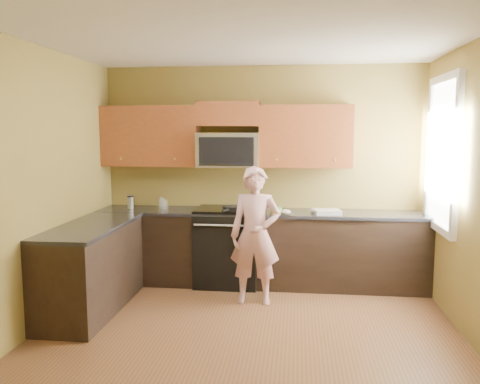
# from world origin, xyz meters

# --- Properties ---
(floor) EXTENTS (4.00, 4.00, 0.00)m
(floor) POSITION_xyz_m (0.00, 0.00, 0.00)
(floor) COLOR brown
(floor) RESTS_ON ground
(ceiling) EXTENTS (4.00, 4.00, 0.00)m
(ceiling) POSITION_xyz_m (0.00, 0.00, 2.70)
(ceiling) COLOR white
(ceiling) RESTS_ON ground
(wall_back) EXTENTS (4.00, 0.00, 4.00)m
(wall_back) POSITION_xyz_m (0.00, 2.00, 1.35)
(wall_back) COLOR brown
(wall_back) RESTS_ON ground
(wall_front) EXTENTS (4.00, 0.00, 4.00)m
(wall_front) POSITION_xyz_m (0.00, -2.00, 1.35)
(wall_front) COLOR brown
(wall_front) RESTS_ON ground
(wall_left) EXTENTS (0.00, 4.00, 4.00)m
(wall_left) POSITION_xyz_m (-2.00, 0.00, 1.35)
(wall_left) COLOR brown
(wall_left) RESTS_ON ground
(cabinet_back_run) EXTENTS (4.00, 0.60, 0.88)m
(cabinet_back_run) POSITION_xyz_m (0.00, 1.70, 0.44)
(cabinet_back_run) COLOR black
(cabinet_back_run) RESTS_ON floor
(cabinet_left_run) EXTENTS (0.60, 1.60, 0.88)m
(cabinet_left_run) POSITION_xyz_m (-1.70, 0.60, 0.44)
(cabinet_left_run) COLOR black
(cabinet_left_run) RESTS_ON floor
(countertop_back) EXTENTS (4.00, 0.62, 0.04)m
(countertop_back) POSITION_xyz_m (0.00, 1.69, 0.90)
(countertop_back) COLOR black
(countertop_back) RESTS_ON cabinet_back_run
(countertop_left) EXTENTS (0.62, 1.60, 0.04)m
(countertop_left) POSITION_xyz_m (-1.69, 0.60, 0.90)
(countertop_left) COLOR black
(countertop_left) RESTS_ON cabinet_left_run
(stove) EXTENTS (0.76, 0.65, 0.95)m
(stove) POSITION_xyz_m (-0.40, 1.68, 0.47)
(stove) COLOR black
(stove) RESTS_ON floor
(microwave) EXTENTS (0.76, 0.40, 0.42)m
(microwave) POSITION_xyz_m (-0.40, 1.80, 1.45)
(microwave) COLOR silver
(microwave) RESTS_ON wall_back
(upper_cab_left) EXTENTS (1.22, 0.33, 0.75)m
(upper_cab_left) POSITION_xyz_m (-1.39, 1.83, 1.45)
(upper_cab_left) COLOR brown
(upper_cab_left) RESTS_ON wall_back
(upper_cab_right) EXTENTS (1.12, 0.33, 0.75)m
(upper_cab_right) POSITION_xyz_m (0.54, 1.83, 1.45)
(upper_cab_right) COLOR brown
(upper_cab_right) RESTS_ON wall_back
(upper_cab_over_mw) EXTENTS (0.76, 0.33, 0.30)m
(upper_cab_over_mw) POSITION_xyz_m (-0.40, 1.83, 2.10)
(upper_cab_over_mw) COLOR brown
(upper_cab_over_mw) RESTS_ON wall_back
(window) EXTENTS (0.06, 1.06, 1.66)m
(window) POSITION_xyz_m (1.98, 1.20, 1.65)
(window) COLOR white
(window) RESTS_ON wall_right
(woman) EXTENTS (0.55, 0.36, 1.51)m
(woman) POSITION_xyz_m (-0.00, 1.04, 0.76)
(woman) COLOR #D76B7A
(woman) RESTS_ON floor
(frying_pan) EXTENTS (0.37, 0.50, 0.06)m
(frying_pan) POSITION_xyz_m (-0.31, 1.51, 0.95)
(frying_pan) COLOR black
(frying_pan) RESTS_ON stove
(butter_tub) EXTENTS (0.16, 0.16, 0.10)m
(butter_tub) POSITION_xyz_m (0.20, 1.50, 0.92)
(butter_tub) COLOR yellow
(butter_tub) RESTS_ON countertop_back
(toast_slice) EXTENTS (0.14, 0.14, 0.01)m
(toast_slice) POSITION_xyz_m (0.31, 1.65, 0.93)
(toast_slice) COLOR #B27F47
(toast_slice) RESTS_ON countertop_back
(napkin_a) EXTENTS (0.12, 0.13, 0.06)m
(napkin_a) POSITION_xyz_m (0.32, 1.48, 0.95)
(napkin_a) COLOR silver
(napkin_a) RESTS_ON countertop_back
(napkin_b) EXTENTS (0.15, 0.16, 0.07)m
(napkin_b) POSITION_xyz_m (0.67, 1.61, 0.95)
(napkin_b) COLOR silver
(napkin_b) RESTS_ON countertop_back
(dish_towel) EXTENTS (0.34, 0.29, 0.05)m
(dish_towel) POSITION_xyz_m (0.80, 1.57, 0.95)
(dish_towel) COLOR silver
(dish_towel) RESTS_ON countertop_back
(travel_mug) EXTENTS (0.09, 0.09, 0.17)m
(travel_mug) POSITION_xyz_m (-1.63, 1.69, 0.92)
(travel_mug) COLOR silver
(travel_mug) RESTS_ON countertop_back
(glass_a) EXTENTS (0.08, 0.08, 0.12)m
(glass_a) POSITION_xyz_m (-1.19, 1.69, 0.98)
(glass_a) COLOR silver
(glass_a) RESTS_ON countertop_back
(glass_c) EXTENTS (0.08, 0.08, 0.12)m
(glass_c) POSITION_xyz_m (-1.29, 1.92, 0.98)
(glass_c) COLOR silver
(glass_c) RESTS_ON countertop_back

